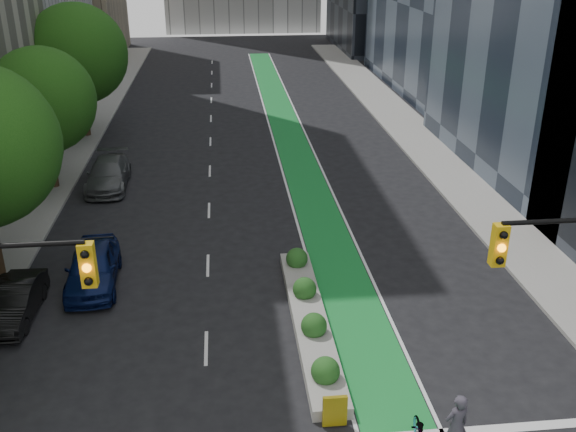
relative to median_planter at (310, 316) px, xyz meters
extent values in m
cube|color=gray|center=(-13.00, 17.96, -0.30)|extent=(3.60, 90.00, 0.15)
cube|color=gray|center=(10.60, 17.96, -0.30)|extent=(3.60, 90.00, 0.15)
cube|color=#177F31|center=(1.80, 22.96, -0.37)|extent=(2.20, 70.00, 0.01)
cylinder|color=black|center=(-12.20, 14.96, 1.87)|extent=(0.44, 0.44, 4.48)
sphere|color=#194D10|center=(-12.20, 14.96, 4.59)|extent=(5.60, 5.60, 5.60)
cylinder|color=black|center=(-12.20, 24.96, 2.20)|extent=(0.44, 0.44, 5.15)
sphere|color=#194D10|center=(-12.20, 24.96, 5.33)|extent=(6.60, 6.60, 6.60)
cube|color=gold|center=(-5.90, -6.54, 5.88)|extent=(0.34, 0.28, 1.05)
sphere|color=orange|center=(-5.90, -6.70, 5.88)|extent=(0.20, 0.20, 0.20)
cube|color=gold|center=(3.50, -6.54, 5.88)|extent=(0.34, 0.28, 1.05)
sphere|color=orange|center=(3.50, -6.70, 5.88)|extent=(0.20, 0.20, 0.20)
cube|color=gray|center=(0.00, -0.04, -0.17)|extent=(1.20, 10.00, 0.40)
cube|color=yellow|center=(0.00, -5.24, 0.18)|extent=(0.70, 0.12, 1.00)
sphere|color=#194C19|center=(0.00, -3.54, 0.28)|extent=(0.90, 0.90, 0.90)
sphere|color=#194C19|center=(0.00, -1.04, 0.28)|extent=(0.90, 0.90, 0.90)
sphere|color=#194C19|center=(0.00, 1.46, 0.28)|extent=(0.90, 0.90, 0.90)
sphere|color=#194C19|center=(0.00, 3.96, 0.28)|extent=(0.90, 0.90, 0.90)
imported|color=#3A3641|center=(3.00, -6.65, 0.62)|extent=(0.82, 0.64, 1.98)
imported|color=#0B1745|center=(-8.20, 3.80, 0.45)|extent=(2.21, 4.91, 1.64)
imported|color=black|center=(-10.63, 1.62, 0.30)|extent=(1.50, 4.11, 1.35)
imported|color=#4F5254|center=(-9.26, 14.95, 0.39)|extent=(2.26, 5.29, 1.52)
camera|label=1|loc=(-2.82, -19.41, 12.52)|focal=40.00mm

